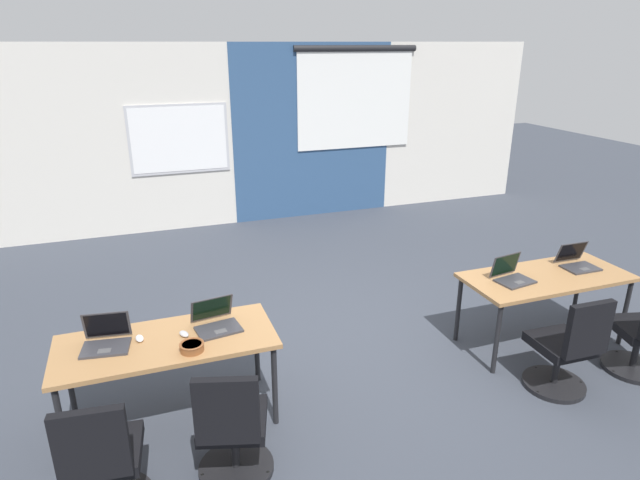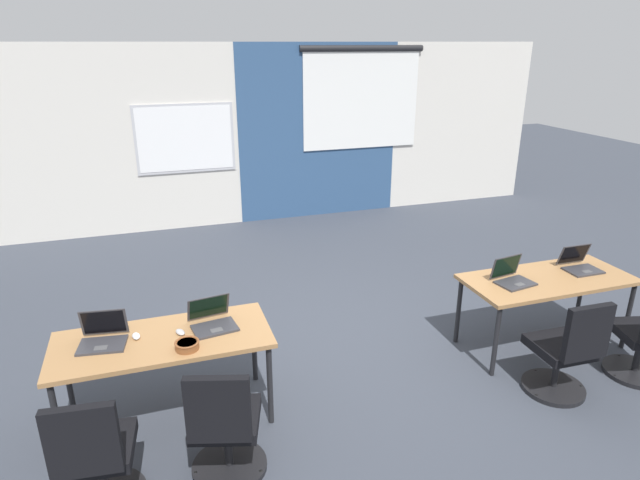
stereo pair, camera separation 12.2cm
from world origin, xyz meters
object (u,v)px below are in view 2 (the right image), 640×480
(snack_bowl, at_px, (187,345))
(chair_near_left_inner, at_px, (225,431))
(desk_near_left, at_px, (163,345))
(laptop_near_right_inner, at_px, (512,277))
(laptop_near_right_end, at_px, (580,265))
(laptop_near_left_inner, at_px, (213,320))
(desk_near_right, at_px, (547,283))
(chair_near_right_inner, at_px, (565,356))
(chair_near_left_end, at_px, (96,463))
(mouse_near_left_inner, at_px, (180,332))
(mouse_near_left_end, at_px, (136,336))
(laptop_near_left_end, at_px, (103,337))

(snack_bowl, bearing_deg, chair_near_left_inner, -72.90)
(desk_near_left, height_order, laptop_near_right_inner, laptop_near_right_inner)
(laptop_near_right_inner, bearing_deg, desk_near_left, 171.40)
(laptop_near_right_end, bearing_deg, laptop_near_right_inner, -176.05)
(laptop_near_left_inner, distance_m, laptop_near_right_end, 3.53)
(desk_near_right, height_order, chair_near_right_inner, chair_near_right_inner)
(chair_near_left_end, height_order, mouse_near_left_inner, chair_near_left_end)
(mouse_near_left_end, height_order, snack_bowl, snack_bowl)
(mouse_near_left_end, bearing_deg, mouse_near_left_inner, -7.91)
(snack_bowl, bearing_deg, laptop_near_right_inner, 4.52)
(laptop_near_right_inner, bearing_deg, desk_near_right, -11.81)
(laptop_near_left_inner, height_order, mouse_near_left_inner, laptop_near_left_inner)
(chair_near_left_end, relative_size, chair_near_right_inner, 1.00)
(desk_near_left, relative_size, chair_near_left_end, 1.74)
(laptop_near_left_inner, bearing_deg, chair_near_left_end, -143.14)
(chair_near_left_inner, distance_m, chair_near_right_inner, 2.80)
(mouse_near_left_inner, height_order, chair_near_left_inner, chair_near_left_inner)
(mouse_near_left_end, xyz_separation_m, chair_near_left_end, (-0.28, -0.85, -0.36))
(mouse_near_left_end, height_order, laptop_near_left_inner, laptop_near_left_inner)
(mouse_near_left_end, xyz_separation_m, chair_near_right_inner, (3.31, -0.78, -0.36))
(chair_near_left_inner, bearing_deg, desk_near_right, -150.03)
(laptop_near_left_end, bearing_deg, desk_near_left, -0.29)
(desk_near_left, height_order, mouse_near_left_end, mouse_near_left_end)
(laptop_near_right_end, xyz_separation_m, laptop_near_right_inner, (-0.81, -0.05, 0.00))
(desk_near_right, distance_m, laptop_near_right_end, 0.44)
(mouse_near_left_end, xyz_separation_m, chair_near_left_inner, (0.52, -0.81, -0.36))
(mouse_near_left_end, bearing_deg, desk_near_right, -0.93)
(desk_near_left, distance_m, chair_near_left_inner, 0.87)
(laptop_near_left_end, height_order, laptop_near_right_inner, same)
(laptop_near_right_end, height_order, chair_near_right_inner, laptop_near_right_end)
(mouse_near_left_end, relative_size, chair_near_right_inner, 0.12)
(mouse_near_left_end, height_order, laptop_near_right_end, laptop_near_right_end)
(chair_near_left_inner, xyz_separation_m, laptop_near_right_end, (3.59, 0.82, 0.39))
(laptop_near_right_end, xyz_separation_m, chair_near_right_inner, (-0.79, -0.79, -0.39))
(chair_near_left_end, bearing_deg, laptop_near_left_end, -87.24)
(mouse_near_left_end, bearing_deg, laptop_near_right_inner, -0.70)
(chair_near_left_end, height_order, laptop_near_right_inner, laptop_near_right_inner)
(desk_near_left, relative_size, laptop_near_right_end, 4.80)
(laptop_near_left_end, height_order, mouse_near_left_end, laptop_near_left_end)
(desk_near_left, relative_size, snack_bowl, 9.01)
(chair_near_right_inner, distance_m, snack_bowl, 3.03)
(desk_near_left, distance_m, chair_near_left_end, 0.96)
(laptop_near_right_end, distance_m, snack_bowl, 3.76)
(laptop_near_right_inner, bearing_deg, laptop_near_left_end, 170.35)
(desk_near_right, bearing_deg, laptop_near_right_end, 9.15)
(laptop_near_right_inner, bearing_deg, chair_near_left_end, -176.17)
(desk_near_left, distance_m, mouse_near_left_end, 0.21)
(laptop_near_right_end, bearing_deg, laptop_near_left_end, -179.33)
(desk_near_right, distance_m, laptop_near_left_inner, 3.12)
(laptop_near_left_end, bearing_deg, laptop_near_right_end, 8.29)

